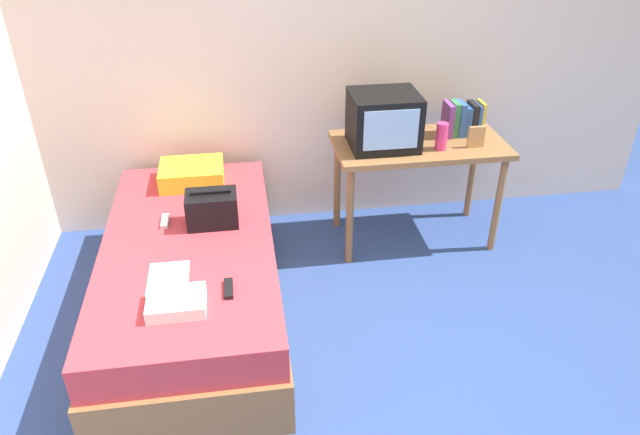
% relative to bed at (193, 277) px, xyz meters
% --- Properties ---
extents(ground_plane, '(8.00, 8.00, 0.00)m').
position_rel_bed_xyz_m(ground_plane, '(0.91, -0.88, -0.26)').
color(ground_plane, '#2D4784').
extents(wall_back, '(5.20, 0.10, 2.60)m').
position_rel_bed_xyz_m(wall_back, '(0.91, 1.12, 1.04)').
color(wall_back, beige).
rests_on(wall_back, ground).
extents(bed, '(1.00, 2.00, 0.53)m').
position_rel_bed_xyz_m(bed, '(0.00, 0.00, 0.00)').
color(bed, olive).
rests_on(bed, ground).
extents(desk, '(1.16, 0.60, 0.76)m').
position_rel_bed_xyz_m(desk, '(1.55, 0.63, 0.40)').
color(desk, olive).
rests_on(desk, ground).
extents(tv, '(0.44, 0.39, 0.36)m').
position_rel_bed_xyz_m(tv, '(1.28, 0.61, 0.68)').
color(tv, black).
rests_on(tv, desk).
extents(water_bottle, '(0.08, 0.08, 0.18)m').
position_rel_bed_xyz_m(water_bottle, '(1.65, 0.50, 0.59)').
color(water_bottle, '#E53372').
rests_on(water_bottle, desk).
extents(book_row, '(0.26, 0.16, 0.24)m').
position_rel_bed_xyz_m(book_row, '(1.87, 0.72, 0.61)').
color(book_row, '#7A3D89').
rests_on(book_row, desk).
extents(picture_frame, '(0.11, 0.02, 0.15)m').
position_rel_bed_xyz_m(picture_frame, '(1.89, 0.50, 0.57)').
color(picture_frame, '#B27F4C').
rests_on(picture_frame, desk).
extents(pillow, '(0.42, 0.34, 0.13)m').
position_rel_bed_xyz_m(pillow, '(0.01, 0.72, 0.33)').
color(pillow, yellow).
rests_on(pillow, bed).
extents(handbag, '(0.30, 0.20, 0.22)m').
position_rel_bed_xyz_m(handbag, '(0.15, 0.16, 0.37)').
color(handbag, black).
rests_on(handbag, bed).
extents(magazine, '(0.21, 0.29, 0.01)m').
position_rel_bed_xyz_m(magazine, '(-0.08, -0.36, 0.27)').
color(magazine, white).
rests_on(magazine, bed).
extents(remote_dark, '(0.04, 0.16, 0.02)m').
position_rel_bed_xyz_m(remote_dark, '(0.23, -0.50, 0.28)').
color(remote_dark, black).
rests_on(remote_dark, bed).
extents(remote_silver, '(0.04, 0.14, 0.02)m').
position_rel_bed_xyz_m(remote_silver, '(-0.14, 0.21, 0.28)').
color(remote_silver, '#B7B7BC').
rests_on(remote_silver, bed).
extents(folded_towel, '(0.28, 0.22, 0.07)m').
position_rel_bed_xyz_m(folded_towel, '(-0.02, -0.61, 0.30)').
color(folded_towel, white).
rests_on(folded_towel, bed).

